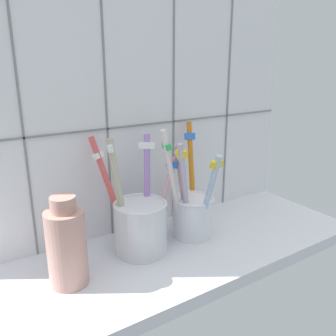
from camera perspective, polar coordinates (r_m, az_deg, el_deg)
The scene contains 5 objects.
counter_slab at distance 59.33cm, azimuth 1.61°, elevation -13.71°, with size 64.00×22.00×2.00cm, color silver.
tile_wall_back at distance 61.83cm, azimuth -4.66°, elevation 8.78°, with size 64.00×2.20×45.00cm.
toothbrush_cup_left at distance 56.60cm, azimuth -4.53°, elevation -8.66°, with size 12.75×11.47×18.44cm.
toothbrush_cup_right at distance 61.45cm, azimuth 3.84°, elevation -6.69°, with size 10.61×13.31×19.08cm.
ceramic_vase at distance 50.19cm, azimuth -15.87°, elevation -11.74°, with size 5.26×5.26×12.59cm.
Camera 1 is at (-29.29, -41.73, 31.34)cm, focal length 38.19 mm.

